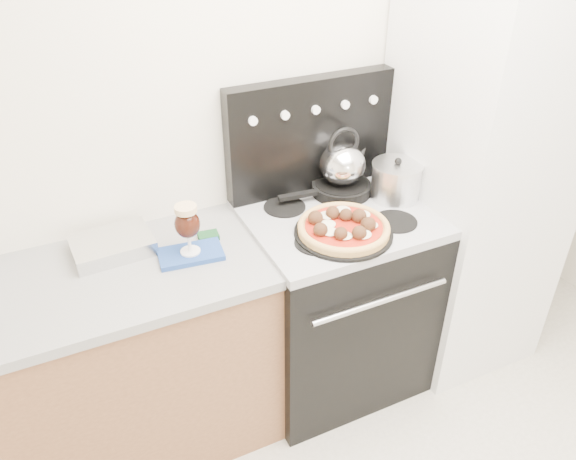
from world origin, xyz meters
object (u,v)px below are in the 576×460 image
pizza_pan (343,233)px  stock_pot (396,182)px  pizza (344,226)px  skillet (341,188)px  tea_kettle (343,161)px  stove_body (334,303)px  beer_glass (188,229)px  oven_mitt (191,254)px  base_cabinet (88,378)px  fridge (475,177)px

pizza_pan → stock_pot: (0.35, 0.16, 0.07)m
pizza → skillet: size_ratio=1.38×
stock_pot → tea_kettle: bearing=144.7°
stove_body → beer_glass: bearing=179.7°
stove_body → pizza_pan: 0.51m
oven_mitt → pizza_pan: 0.60m
skillet → oven_mitt: bearing=-168.2°
beer_glass → pizza: bearing=-13.5°
stock_pot → base_cabinet: bearing=180.0°
base_cabinet → fridge: (1.80, -0.05, 0.52)m
stove_body → beer_glass: 0.87m
beer_glass → skillet: beer_glass is taller
base_cabinet → beer_glass: size_ratio=7.07×
stove_body → oven_mitt: 0.79m
fridge → beer_glass: bearing=178.8°
base_cabinet → stock_pot: (1.40, -0.00, 0.57)m
stove_body → stock_pot: 0.63m
oven_mitt → stock_pot: 0.94m
oven_mitt → beer_glass: bearing=0.0°
pizza_pan → skillet: 0.34m
fridge → skillet: fridge is taller
fridge → beer_glass: size_ratio=9.27×
base_cabinet → fridge: size_ratio=0.76×
skillet → stock_pot: size_ratio=1.25×
tea_kettle → stock_pot: (0.19, -0.14, -0.08)m
pizza_pan → pizza: size_ratio=1.08×
pizza_pan → tea_kettle: (0.16, 0.30, 0.15)m
oven_mitt → pizza: 0.60m
pizza → skillet: 0.34m
stock_pot → stove_body: bearing=-175.3°
stove_body → stock_pot: bearing=4.7°
tea_kettle → stove_body: bearing=-120.8°
stock_pot → oven_mitt: bearing=-178.7°
fridge → oven_mitt: size_ratio=7.91×
beer_glass → stock_pot: beer_glass is taller
stove_body → fridge: 0.87m
base_cabinet → stove_body: bearing=-1.3°
stove_body → skillet: size_ratio=3.35×
skillet → tea_kettle: (0.00, 0.00, 0.13)m
skillet → beer_glass: bearing=-168.2°
oven_mitt → skillet: skillet is taller
fridge → beer_glass: 1.34m
tea_kettle → stock_pot: tea_kettle is taller
pizza → base_cabinet: bearing=171.2°
tea_kettle → oven_mitt: bearing=-166.3°
beer_glass → pizza_pan: (0.58, -0.14, -0.10)m
fridge → oven_mitt: fridge is taller
oven_mitt → pizza: (0.58, -0.14, 0.05)m
beer_glass → oven_mitt: bearing=0.0°
stove_body → stock_pot: stock_pot is taller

